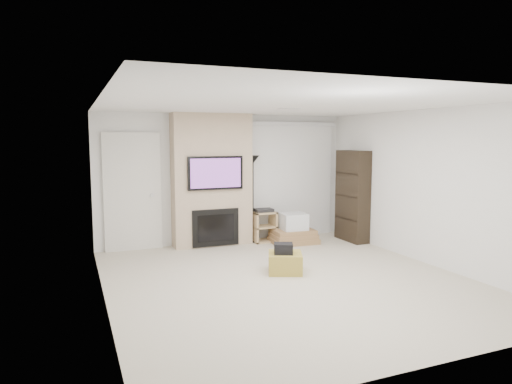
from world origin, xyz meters
name	(u,v)px	position (x,y,z in m)	size (l,w,h in m)	color
floor	(288,280)	(0.00, 0.00, 0.00)	(5.00, 5.50, 0.00)	beige
ceiling	(289,104)	(0.00, 0.00, 2.50)	(5.00, 5.50, 0.00)	white
wall_back	(226,179)	(0.00, 2.75, 1.25)	(5.00, 2.50, 0.00)	white
wall_front	(431,229)	(0.00, -2.75, 1.25)	(5.00, 2.50, 0.00)	white
wall_left	(102,203)	(-2.50, 0.00, 1.25)	(5.50, 2.50, 0.00)	white
wall_right	(427,187)	(2.50, 0.00, 1.25)	(5.50, 2.50, 0.00)	white
hvac_vent	(289,109)	(0.40, 0.80, 2.50)	(0.35, 0.18, 0.01)	silver
ottoman	(285,263)	(0.13, 0.36, 0.15)	(0.50, 0.50, 0.30)	#A18C35
black_bag	(283,249)	(0.09, 0.34, 0.38)	(0.28, 0.22, 0.16)	black
fireplace_wall	(212,181)	(-0.35, 2.54, 1.24)	(1.50, 0.47, 2.50)	tan
entry_door	(133,193)	(-1.80, 2.71, 1.05)	(1.02, 0.11, 2.14)	silver
vertical_blinds	(291,175)	(1.40, 2.70, 1.27)	(1.98, 0.10, 2.37)	silver
floor_lamp	(253,174)	(0.47, 2.50, 1.34)	(0.25, 0.25, 1.71)	black
av_stand	(264,224)	(0.67, 2.43, 0.35)	(0.45, 0.38, 0.66)	tan
box_stack	(293,232)	(1.16, 2.11, 0.22)	(0.91, 0.71, 0.58)	#9C754A
bookshelf	(352,196)	(2.34, 1.85, 0.90)	(0.30, 0.80, 1.80)	black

